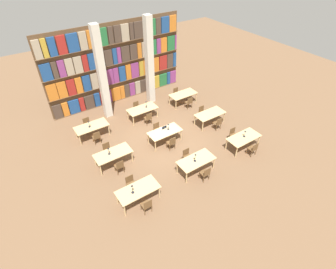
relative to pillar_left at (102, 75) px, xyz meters
name	(u,v)px	position (x,y,z in m)	size (l,w,h in m)	color
ground_plane	(165,141)	(1.70, -4.49, -3.00)	(40.00, 40.00, 0.00)	brown
bookshelf_bank	(117,65)	(1.71, 1.53, -0.34)	(9.95, 0.35, 5.50)	brown
pillar_left	(102,75)	(0.00, 0.00, 0.00)	(0.46, 0.46, 6.00)	beige
pillar_center	(149,62)	(3.39, 0.00, 0.00)	(0.46, 0.46, 6.00)	beige
reading_table_0	(138,191)	(-1.73, -7.43, -2.31)	(1.96, 0.95, 0.78)	tan
chair_0	(147,205)	(-1.72, -8.19, -2.53)	(0.42, 0.40, 0.87)	brown
chair_1	(131,183)	(-1.72, -6.67, -2.53)	(0.42, 0.40, 0.87)	brown
desk_lamp_0	(132,188)	(-2.00, -7.46, -1.88)	(0.14, 0.14, 0.50)	#232328
reading_table_1	(196,161)	(1.68, -7.40, -2.31)	(1.96, 0.95, 0.78)	tan
chair_2	(205,173)	(1.69, -8.16, -2.53)	(0.42, 0.40, 0.87)	brown
chair_3	(187,156)	(1.69, -6.64, -2.53)	(0.42, 0.40, 0.87)	brown
desk_lamp_1	(195,156)	(1.58, -7.42, -1.90)	(0.14, 0.14, 0.49)	#232328
reading_table_2	(244,138)	(5.09, -7.45, -2.31)	(1.96, 0.95, 0.78)	tan
chair_4	(253,148)	(5.09, -8.21, -2.53)	(0.42, 0.40, 0.87)	brown
chair_5	(233,134)	(5.09, -6.69, -2.53)	(0.42, 0.40, 0.87)	brown
desk_lamp_2	(245,133)	(5.13, -7.43, -1.94)	(0.14, 0.14, 0.43)	#232328
reading_table_3	(113,154)	(-1.66, -4.56, -2.31)	(1.96, 0.95, 0.78)	tan
chair_6	(119,166)	(-1.68, -5.32, -2.53)	(0.42, 0.40, 0.87)	brown
chair_7	(107,150)	(-1.68, -3.79, -2.53)	(0.42, 0.40, 0.87)	brown
desk_lamp_3	(108,150)	(-1.84, -4.51, -1.94)	(0.14, 0.14, 0.43)	#232328
reading_table_4	(165,132)	(1.65, -4.51, -2.31)	(1.96, 0.95, 0.78)	tan
chair_8	(171,143)	(1.60, -5.27, -2.53)	(0.42, 0.40, 0.87)	brown
chair_9	(157,129)	(1.60, -3.75, -2.53)	(0.42, 0.40, 0.87)	brown
desk_lamp_4	(168,126)	(1.93, -4.46, -1.95)	(0.14, 0.14, 0.41)	#232328
laptop	(164,128)	(1.76, -4.23, -2.18)	(0.32, 0.22, 0.21)	silver
reading_table_5	(210,115)	(5.08, -4.56, -2.31)	(1.96, 0.95, 0.78)	tan
chair_10	(218,123)	(5.09, -5.32, -2.53)	(0.42, 0.40, 0.87)	brown
chair_11	(202,112)	(5.09, -3.80, -2.53)	(0.42, 0.40, 0.87)	brown
reading_table_6	(92,127)	(-1.72, -1.63, -2.31)	(1.96, 0.95, 0.78)	tan
chair_12	(97,137)	(-1.75, -2.39, -2.53)	(0.42, 0.40, 0.87)	brown
chair_13	(87,124)	(-1.75, -0.87, -2.53)	(0.42, 0.40, 0.87)	brown
desk_lamp_5	(89,123)	(-1.84, -1.65, -1.94)	(0.14, 0.14, 0.42)	#232328
reading_table_7	(142,110)	(1.76, -1.65, -2.31)	(1.96, 0.95, 0.78)	tan
chair_14	(148,118)	(1.75, -2.41, -2.53)	(0.42, 0.40, 0.87)	brown
chair_15	(137,107)	(1.75, -0.89, -2.53)	(0.42, 0.40, 0.87)	brown
desk_lamp_6	(146,103)	(2.08, -1.63, -1.91)	(0.14, 0.14, 0.46)	#232328
reading_table_8	(183,95)	(5.14, -1.58, -2.31)	(1.96, 0.95, 0.78)	tan
chair_16	(189,102)	(5.11, -2.34, -2.53)	(0.42, 0.40, 0.87)	brown
chair_17	(177,93)	(5.11, -0.82, -2.53)	(0.42, 0.40, 0.87)	brown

